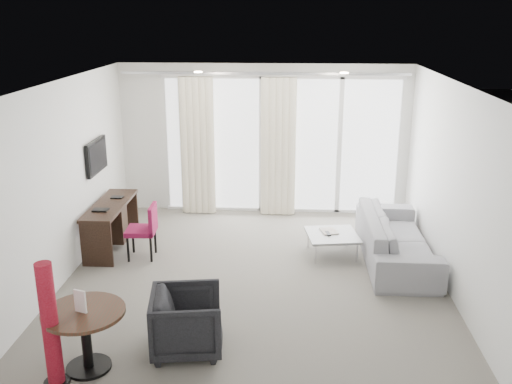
# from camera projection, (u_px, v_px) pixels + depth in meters

# --- Properties ---
(floor) EXTENTS (5.00, 6.00, 0.00)m
(floor) POSITION_uv_depth(u_px,v_px,m) (253.00, 286.00, 7.44)
(floor) COLOR #68635A
(floor) RESTS_ON ground
(ceiling) EXTENTS (5.00, 6.00, 0.00)m
(ceiling) POSITION_uv_depth(u_px,v_px,m) (253.00, 85.00, 6.66)
(ceiling) COLOR white
(ceiling) RESTS_ON ground
(wall_left) EXTENTS (0.00, 6.00, 2.60)m
(wall_left) POSITION_uv_depth(u_px,v_px,m) (56.00, 188.00, 7.19)
(wall_left) COLOR silver
(wall_left) RESTS_ON ground
(wall_right) EXTENTS (0.00, 6.00, 2.60)m
(wall_right) POSITION_uv_depth(u_px,v_px,m) (459.00, 195.00, 6.91)
(wall_right) COLOR silver
(wall_right) RESTS_ON ground
(wall_front) EXTENTS (5.00, 0.00, 2.60)m
(wall_front) POSITION_uv_depth(u_px,v_px,m) (226.00, 313.00, 4.20)
(wall_front) COLOR silver
(wall_front) RESTS_ON ground
(window_panel) EXTENTS (4.00, 0.02, 2.38)m
(window_panel) POSITION_uv_depth(u_px,v_px,m) (281.00, 146.00, 9.90)
(window_panel) COLOR white
(window_panel) RESTS_ON ground
(window_frame) EXTENTS (4.10, 0.06, 2.44)m
(window_frame) POSITION_uv_depth(u_px,v_px,m) (281.00, 146.00, 9.89)
(window_frame) COLOR white
(window_frame) RESTS_ON ground
(curtain_left) EXTENTS (0.60, 0.20, 2.38)m
(curtain_left) POSITION_uv_depth(u_px,v_px,m) (197.00, 147.00, 9.83)
(curtain_left) COLOR beige
(curtain_left) RESTS_ON ground
(curtain_right) EXTENTS (0.60, 0.20, 2.38)m
(curtain_right) POSITION_uv_depth(u_px,v_px,m) (278.00, 148.00, 9.75)
(curtain_right) COLOR beige
(curtain_right) RESTS_ON ground
(curtain_track) EXTENTS (4.80, 0.04, 0.04)m
(curtain_track) POSITION_uv_depth(u_px,v_px,m) (264.00, 73.00, 9.39)
(curtain_track) COLOR #B2B2B7
(curtain_track) RESTS_ON ceiling
(downlight_a) EXTENTS (0.12, 0.12, 0.02)m
(downlight_a) POSITION_uv_depth(u_px,v_px,m) (198.00, 72.00, 8.24)
(downlight_a) COLOR #FFE0B2
(downlight_a) RESTS_ON ceiling
(downlight_b) EXTENTS (0.12, 0.12, 0.02)m
(downlight_b) POSITION_uv_depth(u_px,v_px,m) (344.00, 73.00, 8.11)
(downlight_b) COLOR #FFE0B2
(downlight_b) RESTS_ON ceiling
(desk) EXTENTS (0.46, 1.48, 0.69)m
(desk) POSITION_uv_depth(u_px,v_px,m) (111.00, 226.00, 8.57)
(desk) COLOR black
(desk) RESTS_ON floor
(tv) EXTENTS (0.05, 0.80, 0.50)m
(tv) POSITION_uv_depth(u_px,v_px,m) (96.00, 156.00, 8.56)
(tv) COLOR black
(tv) RESTS_ON wall_left
(desk_chair) EXTENTS (0.45, 0.43, 0.80)m
(desk_chair) POSITION_uv_depth(u_px,v_px,m) (141.00, 231.00, 8.21)
(desk_chair) COLOR maroon
(desk_chair) RESTS_ON floor
(round_table) EXTENTS (0.96, 0.96, 0.65)m
(round_table) POSITION_uv_depth(u_px,v_px,m) (86.00, 340.00, 5.63)
(round_table) COLOR #392216
(round_table) RESTS_ON floor
(menu_card) EXTENTS (0.13, 0.06, 0.23)m
(menu_card) POSITION_uv_depth(u_px,v_px,m) (81.00, 305.00, 5.49)
(menu_card) COLOR white
(menu_card) RESTS_ON round_table
(red_lamp) EXTENTS (0.33, 0.33, 1.26)m
(red_lamp) POSITION_uv_depth(u_px,v_px,m) (50.00, 325.00, 5.31)
(red_lamp) COLOR maroon
(red_lamp) RESTS_ON floor
(tub_armchair) EXTENTS (0.83, 0.82, 0.67)m
(tub_armchair) POSITION_uv_depth(u_px,v_px,m) (187.00, 322.00, 5.94)
(tub_armchair) COLOR black
(tub_armchair) RESTS_ON floor
(coffee_table) EXTENTS (0.82, 0.82, 0.32)m
(coffee_table) POSITION_uv_depth(u_px,v_px,m) (332.00, 244.00, 8.36)
(coffee_table) COLOR gray
(coffee_table) RESTS_ON floor
(remote) EXTENTS (0.08, 0.17, 0.02)m
(remote) POSITION_uv_depth(u_px,v_px,m) (328.00, 232.00, 8.30)
(remote) COLOR black
(remote) RESTS_ON coffee_table
(magazine) EXTENTS (0.31, 0.36, 0.02)m
(magazine) POSITION_uv_depth(u_px,v_px,m) (329.00, 229.00, 8.40)
(magazine) COLOR gray
(magazine) RESTS_ON coffee_table
(sofa) EXTENTS (0.90, 2.30, 0.67)m
(sofa) POSITION_uv_depth(u_px,v_px,m) (396.00, 238.00, 8.14)
(sofa) COLOR gray
(sofa) RESTS_ON floor
(terrace_slab) EXTENTS (5.60, 3.00, 0.12)m
(terrace_slab) POSITION_uv_depth(u_px,v_px,m) (282.00, 189.00, 11.73)
(terrace_slab) COLOR #4D4D50
(terrace_slab) RESTS_ON ground
(rattan_chair_a) EXTENTS (0.66, 0.66, 0.86)m
(rattan_chair_a) POSITION_uv_depth(u_px,v_px,m) (323.00, 163.00, 11.80)
(rattan_chair_a) COLOR #513522
(rattan_chair_a) RESTS_ON terrace_slab
(rattan_chair_b) EXTENTS (0.60, 0.60, 0.77)m
(rattan_chair_b) POSITION_uv_depth(u_px,v_px,m) (349.00, 161.00, 12.17)
(rattan_chair_b) COLOR #513522
(rattan_chair_b) RESTS_ON terrace_slab
(rattan_table) EXTENTS (0.55, 0.55, 0.52)m
(rattan_table) POSITION_uv_depth(u_px,v_px,m) (359.00, 182.00, 11.05)
(rattan_table) COLOR #513522
(rattan_table) RESTS_ON terrace_slab
(balustrade) EXTENTS (5.50, 0.06, 1.05)m
(balustrade) POSITION_uv_depth(u_px,v_px,m) (283.00, 147.00, 12.94)
(balustrade) COLOR #B2B2B7
(balustrade) RESTS_ON terrace_slab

